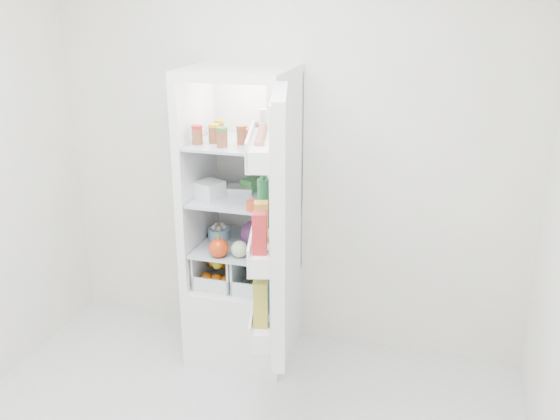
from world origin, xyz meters
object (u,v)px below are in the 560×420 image
(refrigerator, at_px, (245,253))
(fridge_door, at_px, (274,230))
(mushroom_bowl, at_px, (219,233))
(red_cabbage, at_px, (254,234))

(refrigerator, distance_m, fridge_door, 0.85)
(mushroom_bowl, height_order, fridge_door, fridge_door)
(refrigerator, xyz_separation_m, fridge_door, (0.38, -0.63, 0.43))
(red_cabbage, xyz_separation_m, mushroom_bowl, (-0.25, 0.07, -0.05))
(refrigerator, height_order, red_cabbage, refrigerator)
(fridge_door, bearing_deg, mushroom_bowl, 26.63)
(mushroom_bowl, bearing_deg, refrigerator, 2.54)
(refrigerator, bearing_deg, fridge_door, -59.13)
(refrigerator, bearing_deg, mushroom_bowl, -177.46)
(refrigerator, distance_m, red_cabbage, 0.20)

